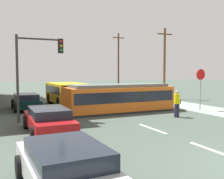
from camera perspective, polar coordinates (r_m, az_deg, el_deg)
The scene contains 15 objects.
ground_plane at distance 16.80m, azimuth 1.16°, elevation -5.84°, with size 120.00×120.00×0.00m, color #414F45.
lane_stripe_1 at distance 10.39m, azimuth 21.26°, elevation -12.31°, with size 0.16×2.40×0.01m, color silver.
lane_stripe_2 at distance 13.38m, azimuth 8.73°, elevation -8.42°, with size 0.16×2.40×0.01m, color silver.
lane_stripe_3 at distance 23.80m, azimuth -6.84°, elevation -2.95°, with size 0.16×2.40×0.01m, color silver.
lane_stripe_4 at distance 29.53m, azimuth -10.41°, elevation -1.63°, with size 0.16×2.40×0.01m, color silver.
streetcar_tram at distance 18.48m, azimuth 1.53°, elevation -1.76°, with size 7.67×2.60×1.97m.
city_bus at distance 22.57m, azimuth -9.69°, elevation -0.67°, with size 2.67×5.28×1.85m.
pedestrian_crossing at distance 16.85m, azimuth 13.94°, elevation -2.69°, with size 0.51×0.36×1.67m.
parked_sedan_near at distance 6.54m, azimuth -10.11°, elevation -16.21°, with size 2.03×4.29×1.19m.
parked_sedan_mid at distance 12.62m, azimuth -13.66°, elevation -6.38°, with size 1.97×4.56×1.19m.
parked_sedan_far at distance 20.71m, azimuth -18.16°, elevation -2.44°, with size 1.95×4.18×1.19m.
stop_sign at distance 19.49m, azimuth 18.70°, elevation 1.80°, with size 0.76×0.07×2.88m.
traffic_light_mast at distance 15.59m, azimuth -16.10°, elevation 5.90°, with size 2.65×0.33×4.90m.
utility_pole_mid at distance 27.93m, azimuth 11.33°, elevation 5.88°, with size 1.80×0.24×7.29m.
utility_pole_far at distance 36.69m, azimuth 1.40°, elevation 6.12°, with size 1.80×0.24×8.09m.
Camera 1 is at (-7.22, -4.90, 2.87)m, focal length 42.07 mm.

